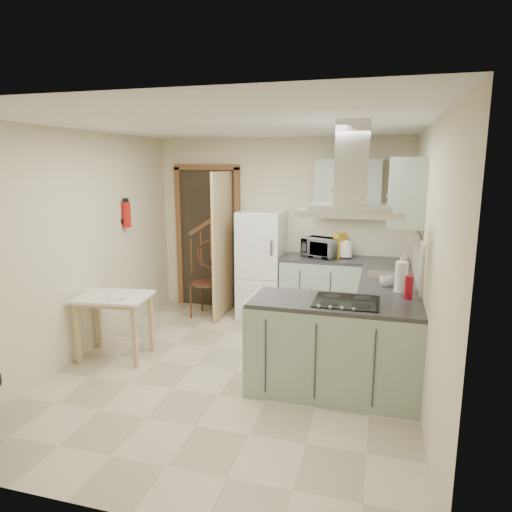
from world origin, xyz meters
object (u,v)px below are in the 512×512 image
(extractor_hood, at_px, (350,212))
(drop_leaf_table, at_px, (115,327))
(fridge, at_px, (261,264))
(bentwood_chair, at_px, (207,283))
(peninsula, at_px, (334,347))
(microwave, at_px, (321,248))

(extractor_hood, xyz_separation_m, drop_leaf_table, (-2.52, 0.16, -1.36))
(fridge, height_order, bentwood_chair, fridge)
(fridge, distance_m, extractor_hood, 2.57)
(fridge, bearing_deg, bentwood_chair, -162.97)
(peninsula, xyz_separation_m, bentwood_chair, (-1.96, 1.75, 0.04))
(fridge, distance_m, drop_leaf_table, 2.21)
(bentwood_chair, bearing_deg, drop_leaf_table, -101.42)
(peninsula, bearing_deg, extractor_hood, 0.00)
(peninsula, relative_size, bentwood_chair, 1.60)
(extractor_hood, height_order, drop_leaf_table, extractor_hood)
(peninsula, relative_size, microwave, 3.33)
(microwave, bearing_deg, fridge, -156.69)
(fridge, relative_size, drop_leaf_table, 1.96)
(drop_leaf_table, bearing_deg, extractor_hood, -10.40)
(extractor_hood, xyz_separation_m, bentwood_chair, (-2.06, 1.75, -1.23))
(fridge, bearing_deg, drop_leaf_table, -123.31)
(fridge, xyz_separation_m, extractor_hood, (1.32, -1.98, 0.97))
(drop_leaf_table, relative_size, microwave, 1.64)
(drop_leaf_table, xyz_separation_m, microwave, (2.02, 1.84, 0.67))
(peninsula, height_order, extractor_hood, extractor_hood)
(bentwood_chair, bearing_deg, fridge, 21.76)
(bentwood_chair, xyz_separation_m, microwave, (1.56, 0.25, 0.54))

